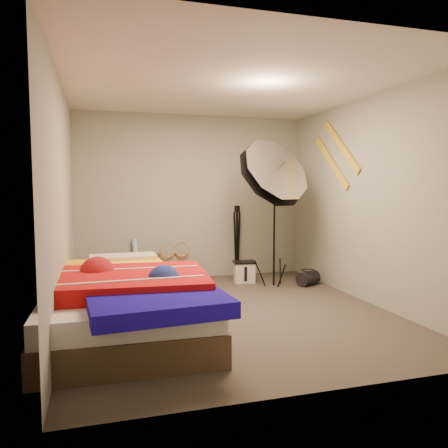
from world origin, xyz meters
name	(u,v)px	position (x,y,z in m)	size (l,w,h in m)	color
floor	(230,312)	(0.00, 0.00, 0.00)	(4.00, 4.00, 0.00)	#4E453C
ceiling	(231,86)	(0.00, 0.00, 2.50)	(4.00, 4.00, 0.00)	silver
wall_back	(193,197)	(0.00, 2.00, 1.25)	(3.50, 3.50, 0.00)	gray
wall_front	(318,212)	(0.00, -2.00, 1.25)	(3.50, 3.50, 0.00)	gray
wall_left	(62,203)	(-1.75, 0.00, 1.25)	(4.00, 4.00, 0.00)	gray
wall_right	(368,200)	(1.75, 0.00, 1.25)	(4.00, 4.00, 0.00)	gray
tote_bag	(174,268)	(-0.36, 1.64, 0.23)	(0.45, 0.14, 0.45)	#9B7E55
wrapping_roll	(136,261)	(-0.88, 1.90, 0.32)	(0.07, 0.07, 0.64)	#5EADDA
camera_case	(244,273)	(0.65, 1.41, 0.15)	(0.29, 0.21, 0.29)	silver
duffel_bag	(308,278)	(1.47, 0.98, 0.10)	(0.20, 0.20, 0.33)	black
wall_stripe_upper	(341,146)	(1.73, 0.60, 1.95)	(0.02, 1.10, 0.10)	gold
wall_stripe_lower	(331,162)	(1.73, 0.85, 1.75)	(0.02, 1.10, 0.10)	gold
bed	(127,302)	(-1.16, -0.41, 0.32)	(1.55, 2.36, 0.63)	#4E3B29
photo_umbrella	(271,176)	(0.87, 0.95, 1.56)	(1.16, 0.98, 2.17)	black
camera_tripod	(237,236)	(0.69, 1.88, 0.64)	(0.08, 0.08, 1.12)	black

